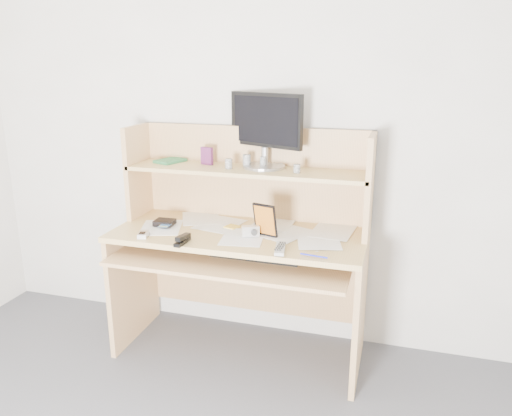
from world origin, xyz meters
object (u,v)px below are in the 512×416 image
(desk, at_px, (243,237))
(tv_remote, at_px, (280,248))
(keyboard, at_px, (257,253))
(monitor, at_px, (265,128))
(game_case, at_px, (265,220))

(desk, xyz_separation_m, tv_remote, (0.29, -0.30, 0.07))
(keyboard, xyz_separation_m, monitor, (-0.04, 0.29, 0.64))
(desk, xyz_separation_m, monitor, (0.09, 0.14, 0.61))
(game_case, xyz_separation_m, monitor, (-0.07, 0.26, 0.45))
(keyboard, bearing_deg, monitor, 98.70)
(desk, distance_m, game_case, 0.26)
(keyboard, height_order, game_case, game_case)
(game_case, distance_m, monitor, 0.53)
(desk, bearing_deg, keyboard, -49.95)
(desk, distance_m, monitor, 0.63)
(game_case, height_order, monitor, monitor)
(tv_remote, relative_size, game_case, 0.92)
(game_case, bearing_deg, keyboard, -124.93)
(desk, bearing_deg, monitor, 57.28)
(desk, height_order, monitor, monitor)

